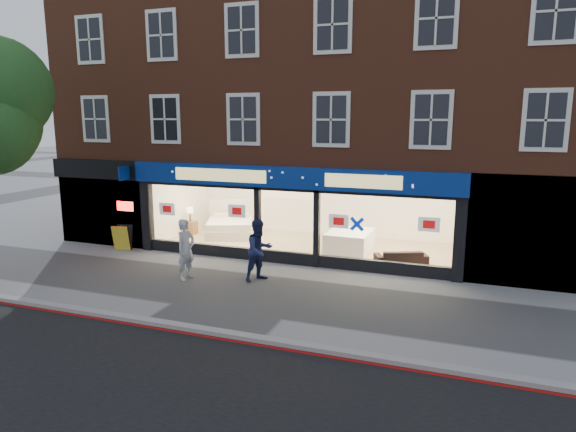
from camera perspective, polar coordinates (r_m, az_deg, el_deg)
The scene contains 12 objects.
ground at distance 14.77m, azimuth -4.29°, elevation -8.40°, with size 120.00×120.00×0.00m, color gray.
kerb_line at distance 12.21m, azimuth -10.44°, elevation -12.83°, with size 60.00×0.10×0.01m, color #8C0A07.
kerb_stone at distance 12.35m, azimuth -9.97°, elevation -12.26°, with size 60.00×0.25×0.12m, color gray.
showroom_floor at distance 19.45m, azimuth 2.10°, elevation -3.42°, with size 11.00×4.50×0.10m, color tan.
building at distance 20.52m, azimuth 3.70°, elevation 15.96°, with size 19.00×8.26×10.30m.
display_bed at distance 21.23m, azimuth -6.41°, elevation -1.11°, with size 2.60×2.82×1.30m.
bedside_table at distance 21.58m, azimuth -10.76°, elevation -1.27°, with size 0.45×0.45×0.55m, color brown.
mattress_stack at distance 18.67m, azimuth 6.87°, elevation -2.79°, with size 1.52×1.90×0.74m.
sofa at distance 17.31m, azimuth 12.45°, elevation -4.50°, with size 1.70×0.66×0.50m, color black.
a_board at distance 19.99m, azimuth -17.89°, elevation -2.31°, with size 0.62×0.40×0.95m, color gold.
pedestrian_grey at distance 15.91m, azimuth -11.28°, elevation -3.66°, with size 0.68×0.45×1.86m, color #B0B3B8.
pedestrian_blue at distance 15.49m, azimuth -3.20°, elevation -3.81°, with size 0.91×0.71×1.88m, color #1A224B.
Camera 1 is at (5.80, -12.66, 4.92)m, focal length 32.00 mm.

